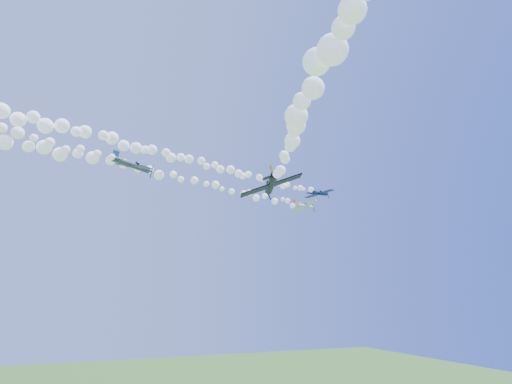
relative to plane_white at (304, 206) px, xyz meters
name	(u,v)px	position (x,y,z in m)	size (l,w,h in m)	color
plane_white	(304,206)	(0.00, 0.00, 0.00)	(7.62, 7.91, 2.39)	silver
smoke_trail_white	(135,168)	(-42.25, -17.49, -0.31)	(80.44, 34.96, 3.22)	white
plane_navy	(319,193)	(2.66, -2.70, 2.88)	(7.47, 7.93, 2.16)	#0D173A
smoke_trail_navy	(186,159)	(-33.39, -16.78, 2.65)	(68.09, 28.28, 2.96)	white
plane_grey	(133,165)	(-43.14, -21.62, -1.03)	(7.54, 7.93, 2.81)	#374051
plane_black	(271,184)	(-29.98, -45.77, -8.74)	(7.32, 7.17, 2.88)	black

